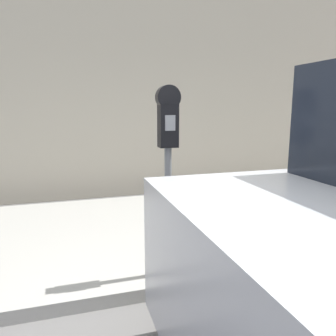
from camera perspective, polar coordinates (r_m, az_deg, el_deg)
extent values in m
cube|color=#ADAAA3|center=(4.14, -4.80, -10.87)|extent=(24.00, 2.80, 0.12)
cube|color=beige|center=(6.11, -9.81, 25.97)|extent=(24.00, 0.30, 6.41)
cylinder|color=slate|center=(2.83, 0.00, -7.75)|extent=(0.06, 0.06, 1.12)
cube|color=black|center=(2.69, 0.00, 7.35)|extent=(0.15, 0.11, 0.35)
cube|color=gray|center=(2.63, 0.39, 7.85)|extent=(0.08, 0.01, 0.12)
cylinder|color=black|center=(2.69, 0.00, 12.22)|extent=(0.19, 0.09, 0.19)
cylinder|color=black|center=(2.68, 18.31, -17.90)|extent=(0.63, 0.22, 0.63)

